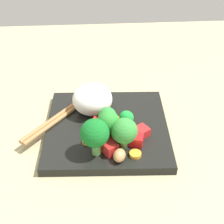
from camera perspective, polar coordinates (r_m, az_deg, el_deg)
ground_plane at (r=65.96cm, az=-0.82°, el=-4.06°), size 110.00×110.00×2.00cm
square_plate at (r=64.79cm, az=-0.84°, el=-2.83°), size 24.31×24.31×1.66cm
rice_mound at (r=66.20cm, az=-3.37°, el=2.20°), size 10.35×10.40×5.96cm
broccoli_floret_0 at (r=58.36cm, az=-0.95°, el=-1.76°), size 3.94×3.94×6.23cm
broccoli_floret_1 at (r=55.60cm, az=-2.95°, el=-3.77°), size 4.96×4.96×7.01cm
broccoli_floret_2 at (r=62.22cm, az=2.46°, el=-1.12°), size 2.75×2.75×3.94cm
broccoli_floret_3 at (r=57.09cm, az=2.11°, el=-3.34°), size 4.58×4.58×6.18cm
broccoli_floret_5 at (r=61.38cm, az=-0.56°, el=-0.84°), size 3.41×3.41×4.97cm
carrot_slice_0 at (r=57.89cm, az=4.00°, el=-7.21°), size 2.91×2.91×0.65cm
carrot_slice_1 at (r=60.55cm, az=-4.08°, el=-4.95°), size 3.21×3.21×0.48cm
carrot_slice_2 at (r=62.08cm, az=2.76°, el=-3.68°), size 3.44×3.44×0.45cm
carrot_slice_3 at (r=64.60cm, az=0.71°, el=-1.67°), size 3.76×3.76×0.61cm
pepper_chunk_0 at (r=61.79cm, az=5.06°, el=-3.34°), size 3.36×3.37×1.58cm
pepper_chunk_1 at (r=59.58cm, az=4.17°, el=-4.83°), size 2.74×2.90×1.96cm
pepper_chunk_2 at (r=62.60cm, az=-2.62°, el=-2.26°), size 2.83×2.68×2.15cm
pepper_chunk_3 at (r=57.81cm, az=-0.12°, el=-6.16°), size 3.32×3.22×2.13cm
chicken_piece_1 at (r=56.49cm, az=1.27°, el=-7.42°), size 3.24×2.86×2.14cm
chicken_piece_4 at (r=60.51cm, az=1.25°, el=-3.90°), size 4.47×4.07×2.05cm
chopstick_pair at (r=67.07cm, az=-8.32°, el=-0.35°), size 17.60×15.28×0.85cm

